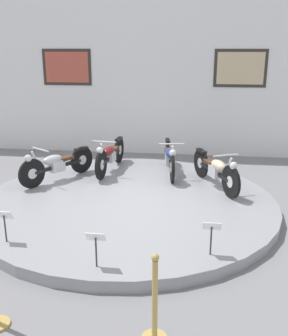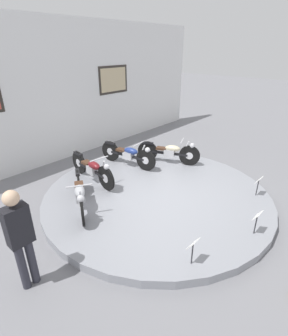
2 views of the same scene
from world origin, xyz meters
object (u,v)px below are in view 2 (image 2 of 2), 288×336
Objects in this scene: motorcycle_maroon at (92,168)px; info_placard_front_right at (258,182)px; motorcycle_cream at (169,151)px; visitor_standing at (20,235)px; info_placard_front_centre at (257,218)px; motorcycle_silver at (80,193)px; info_placard_front_left at (193,247)px; motorcycle_blue at (128,154)px.

motorcycle_maroon is 3.92× the size of info_placard_front_right.
motorcycle_maroon is 2.54m from motorcycle_cream.
info_placard_front_right is 0.29× the size of visitor_standing.
motorcycle_maroon reaches higher than info_placard_front_right.
info_placard_front_centre is 1.00× the size of info_placard_front_right.
motorcycle_silver is at bearing 116.99° from info_placard_front_centre.
info_placard_front_centre is at bearing -18.70° from info_placard_front_left.
motorcycle_maroon reaches higher than motorcycle_cream.
info_placard_front_right is at bearing -20.25° from visitor_standing.
info_placard_front_centre is at bearing -34.09° from visitor_standing.
info_placard_front_centre is at bearing -116.91° from motorcycle_cream.
motorcycle_cream is (1.00, -0.82, -0.00)m from motorcycle_blue.
motorcycle_maroon is 4.28m from info_placard_front_right.
visitor_standing is at bearing 159.75° from info_placard_front_right.
motorcycle_maroon is 3.35m from visitor_standing.
motorcycle_maroon is 1.40m from motorcycle_blue.
motorcycle_maroon is at bearing 77.48° from info_placard_front_left.
info_placard_front_left is at bearing -121.12° from motorcycle_blue.
motorcycle_cream is 2.85m from info_placard_front_right.
visitor_standing is at bearing 145.91° from info_placard_front_centre.
motorcycle_silver is 0.95× the size of visitor_standing.
visitor_standing reaches higher than info_placard_front_right.
motorcycle_cream is at bearing -18.95° from motorcycle_maroon.
motorcycle_silver is at bearing -140.82° from motorcycle_maroon.
motorcycle_cream is 3.60× the size of info_placard_front_right.
info_placard_front_right is at bearing -58.90° from motorcycle_maroon.
info_placard_front_centre is (1.71, -3.35, -0.01)m from motorcycle_silver.
motorcycle_silver is 1.30m from motorcycle_maroon.
motorcycle_maroon is at bearing 121.10° from info_placard_front_right.
info_placard_front_centre is at bearing -99.52° from motorcycle_blue.
motorcycle_blue is at bearing 140.55° from motorcycle_cream.
info_placard_front_left is 2.73m from visitor_standing.
visitor_standing is (-4.99, 1.84, 0.46)m from info_placard_front_right.
motorcycle_silver reaches higher than info_placard_front_right.
info_placard_front_right is at bearing 18.70° from info_placard_front_centre.
motorcycle_cream is at bearing 10.93° from visitor_standing.
motorcycle_silver is at bearing 138.57° from info_placard_front_right.
visitor_standing is at bearing -150.48° from motorcycle_silver.
info_placard_front_right is (-0.19, -2.84, -0.02)m from motorcycle_cream.
motorcycle_cream reaches higher than info_placard_front_centre.
info_placard_front_right is at bearing 0.00° from info_placard_front_left.
motorcycle_silver is 3.76m from info_placard_front_centre.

